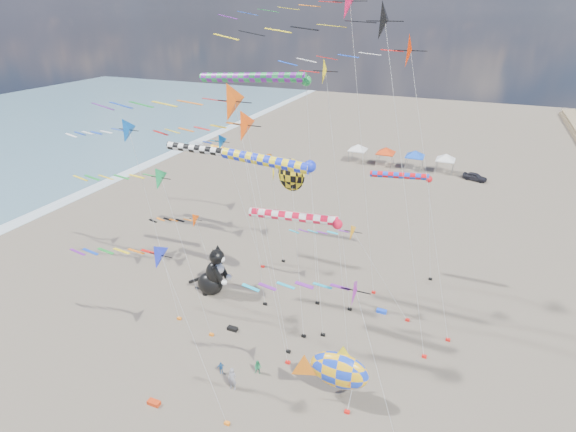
% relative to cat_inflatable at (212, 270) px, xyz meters
% --- Properties ---
extents(delta_kite_0, '(12.12, 2.23, 22.01)m').
position_rel_cat_inflatable_xyz_m(delta_kite_0, '(8.89, 2.41, 17.96)').
color(delta_kite_0, yellow).
rests_on(delta_kite_0, ground).
extents(delta_kite_1, '(9.93, 2.25, 19.65)m').
position_rel_cat_inflatable_xyz_m(delta_kite_1, '(6.43, -4.95, 15.64)').
color(delta_kite_1, '#FF4B0B').
rests_on(delta_kite_1, ground).
extents(delta_kite_2, '(10.92, 1.86, 12.19)m').
position_rel_cat_inflatable_xyz_m(delta_kite_2, '(3.87, -12.89, 8.29)').
color(delta_kite_2, '#1E2ED7').
rests_on(delta_kite_2, ground).
extents(delta_kite_3, '(13.95, 2.50, 23.94)m').
position_rel_cat_inflatable_xyz_m(delta_kite_3, '(16.15, 1.51, 19.81)').
color(delta_kite_3, red).
rests_on(delta_kite_3, ground).
extents(delta_kite_4, '(10.71, 2.18, 17.70)m').
position_rel_cat_inflatable_xyz_m(delta_kite_4, '(-5.26, -4.80, 13.73)').
color(delta_kite_4, '#0B52B4').
rests_on(delta_kite_4, ground).
extents(delta_kite_5, '(12.57, 2.04, 14.38)m').
position_rel_cat_inflatable_xyz_m(delta_kite_5, '(-2.20, -5.56, 10.40)').
color(delta_kite_5, '#159D4E').
rests_on(delta_kite_5, ground).
extents(delta_kite_6, '(14.93, 2.70, 21.32)m').
position_rel_cat_inflatable_xyz_m(delta_kite_6, '(5.73, -6.09, 17.10)').
color(delta_kite_6, '#EF540E').
rests_on(delta_kite_6, ground).
extents(delta_kite_7, '(9.79, 1.68, 13.41)m').
position_rel_cat_inflatable_xyz_m(delta_kite_7, '(16.31, -13.75, 9.57)').
color(delta_kite_7, '#8A1A91').
rests_on(delta_kite_7, ground).
extents(delta_kite_8, '(8.12, 1.59, 7.82)m').
position_rel_cat_inflatable_xyz_m(delta_kite_8, '(-3.56, 0.39, 4.03)').
color(delta_kite_8, '#FC4F08').
rests_on(delta_kite_8, ground).
extents(delta_kite_9, '(9.80, 1.79, 14.54)m').
position_rel_cat_inflatable_xyz_m(delta_kite_9, '(-2.35, 6.10, 10.68)').
color(delta_kite_9, blue).
rests_on(delta_kite_9, ground).
extents(delta_kite_10, '(15.39, 3.06, 27.36)m').
position_rel_cat_inflatable_xyz_m(delta_kite_10, '(9.42, 5.93, 23.01)').
color(delta_kite_10, '#CB113F').
rests_on(delta_kite_10, ground).
extents(delta_kite_11, '(16.23, 2.63, 25.90)m').
position_rel_cat_inflatable_xyz_m(delta_kite_11, '(14.40, -1.29, 21.69)').
color(delta_kite_11, black).
rests_on(delta_kite_11, ground).
extents(delta_kite_12, '(10.00, 1.72, 8.90)m').
position_rel_cat_inflatable_xyz_m(delta_kite_12, '(12.94, 2.86, 5.08)').
color(delta_kite_12, orange).
rests_on(delta_kite_12, ground).
extents(windsock_0, '(8.83, 0.91, 15.33)m').
position_rel_cat_inflatable_xyz_m(windsock_0, '(7.31, -1.92, 12.23)').
color(windsock_0, '#162CDD').
rests_on(windsock_0, ground).
extents(windsock_1, '(11.10, 0.80, 20.60)m').
position_rel_cat_inflatable_xyz_m(windsock_1, '(4.22, 2.16, 17.53)').
color(windsock_1, green).
rests_on(windsock_1, ground).
extents(windsock_2, '(7.20, 0.64, 11.05)m').
position_rel_cat_inflatable_xyz_m(windsock_2, '(15.37, 10.52, 8.04)').
color(windsock_2, red).
rests_on(windsock_2, ground).
extents(windsock_3, '(8.96, 0.73, 14.73)m').
position_rel_cat_inflatable_xyz_m(windsock_3, '(0.77, 0.13, 11.69)').
color(windsock_3, black).
rests_on(windsock_3, ground).
extents(windsock_4, '(8.19, 0.71, 12.26)m').
position_rel_cat_inflatable_xyz_m(windsock_4, '(10.52, -4.39, 9.24)').
color(windsock_4, red).
rests_on(windsock_4, ground).
extents(windsock_5, '(8.42, 0.76, 12.09)m').
position_rel_cat_inflatable_xyz_m(windsock_5, '(-0.48, 8.03, 9.06)').
color(windsock_5, orange).
rests_on(windsock_5, ground).
extents(angelfish_kite, '(3.74, 3.02, 14.87)m').
position_rel_cat_inflatable_xyz_m(angelfish_kite, '(8.28, -0.72, 10.85)').
color(angelfish_kite, yellow).
rests_on(angelfish_kite, ground).
extents(cat_inflatable, '(3.91, 2.06, 5.19)m').
position_rel_cat_inflatable_xyz_m(cat_inflatable, '(0.00, 0.00, 0.00)').
color(cat_inflatable, black).
rests_on(cat_inflatable, ground).
extents(fish_inflatable, '(5.66, 2.91, 4.73)m').
position_rel_cat_inflatable_xyz_m(fish_inflatable, '(14.97, -7.89, 0.00)').
color(fish_inflatable, blue).
rests_on(fish_inflatable, ground).
extents(person_adult, '(0.69, 0.47, 1.84)m').
position_rel_cat_inflatable_xyz_m(person_adult, '(7.74, -10.01, -1.67)').
color(person_adult, gray).
rests_on(person_adult, ground).
extents(child_green, '(0.66, 0.55, 1.21)m').
position_rel_cat_inflatable_xyz_m(child_green, '(8.78, -7.96, -1.99)').
color(child_green, '#1E804E').
rests_on(child_green, ground).
extents(child_blue, '(0.63, 0.58, 1.03)m').
position_rel_cat_inflatable_xyz_m(child_blue, '(6.15, -8.98, -2.08)').
color(child_blue, '#205594').
rests_on(child_blue, ground).
extents(kite_bag_0, '(0.90, 0.44, 0.30)m').
position_rel_cat_inflatable_xyz_m(kite_bag_0, '(3.35, -13.42, -2.44)').
color(kite_bag_0, red).
rests_on(kite_bag_0, ground).
extents(kite_bag_1, '(0.90, 0.44, 0.30)m').
position_rel_cat_inflatable_xyz_m(kite_bag_1, '(15.83, 3.18, -2.44)').
color(kite_bag_1, blue).
rests_on(kite_bag_1, ground).
extents(kite_bag_3, '(0.90, 0.44, 0.30)m').
position_rel_cat_inflatable_xyz_m(kite_bag_3, '(4.50, -4.25, -2.44)').
color(kite_bag_3, black).
rests_on(kite_bag_3, ground).
extents(tent_row, '(19.20, 4.20, 3.80)m').
position_rel_cat_inflatable_xyz_m(tent_row, '(9.85, 45.48, 0.56)').
color(tent_row, silver).
rests_on(tent_row, ground).
extents(parked_car, '(4.02, 2.63, 1.27)m').
position_rel_cat_inflatable_xyz_m(parked_car, '(22.28, 43.48, -1.96)').
color(parked_car, '#26262D').
rests_on(parked_car, ground).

